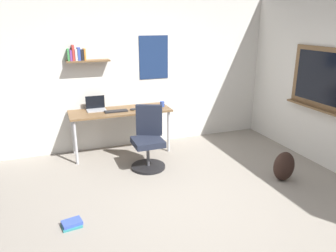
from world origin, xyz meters
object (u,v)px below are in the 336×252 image
desk (120,114)px  office_chair (148,142)px  keyboard (116,111)px  coffee_mug (162,104)px  laptop (96,107)px  backpack (284,166)px  computer_mouse (133,109)px  book_stack_on_floor (72,224)px

desk → office_chair: (0.27, -0.70, -0.27)m
keyboard → coffee_mug: 0.81m
laptop → backpack: size_ratio=0.73×
computer_mouse → keyboard: bearing=180.0°
coffee_mug → desk: bearing=178.2°
keyboard → backpack: size_ratio=0.87×
desk → office_chair: 0.79m
laptop → computer_mouse: laptop is taller
desk → backpack: bearing=-43.2°
laptop → keyboard: (0.29, -0.21, -0.04)m
book_stack_on_floor → laptop: bearing=73.1°
book_stack_on_floor → office_chair: bearing=43.8°
coffee_mug → backpack: (1.19, -1.78, -0.58)m
office_chair → computer_mouse: size_ratio=9.13×
desk → book_stack_on_floor: size_ratio=6.99×
laptop → computer_mouse: 0.61m
coffee_mug → laptop: bearing=171.5°
keyboard → backpack: 2.70m
laptop → coffee_mug: (1.10, -0.16, -0.01)m
coffee_mug → backpack: 2.22m
desk → coffee_mug: size_ratio=18.00×
office_chair → keyboard: bearing=119.3°
backpack → desk: bearing=136.8°
office_chair → book_stack_on_floor: size_ratio=4.01×
desk → coffee_mug: coffee_mug is taller
laptop → coffee_mug: bearing=-8.5°
laptop → book_stack_on_floor: bearing=-106.9°
computer_mouse → book_stack_on_floor: computer_mouse is taller
office_chair → laptop: laptop is taller
keyboard → coffee_mug: coffee_mug is taller
desk → office_chair: office_chair is taller
desk → office_chair: size_ratio=1.74×
laptop → book_stack_on_floor: laptop is taller
desk → laptop: laptop is taller
backpack → office_chair: bearing=146.2°
keyboard → book_stack_on_floor: size_ratio=1.56×
office_chair → backpack: size_ratio=2.22×
desk → keyboard: bearing=-138.7°
coffee_mug → book_stack_on_floor: size_ratio=0.39×
backpack → book_stack_on_floor: bearing=-178.0°
computer_mouse → coffee_mug: (0.53, 0.05, 0.03)m
backpack → laptop: bearing=139.7°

